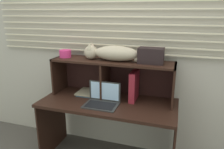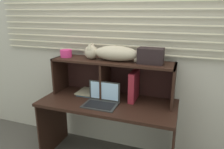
{
  "view_description": "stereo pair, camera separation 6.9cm",
  "coord_description": "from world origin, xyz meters",
  "px_view_note": "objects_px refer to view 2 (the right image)",
  "views": [
    {
      "loc": [
        0.65,
        -1.7,
        1.59
      ],
      "look_at": [
        0.0,
        0.34,
        0.96
      ],
      "focal_mm": 34.06,
      "sensor_mm": 36.0,
      "label": 1
    },
    {
      "loc": [
        0.72,
        -1.67,
        1.59
      ],
      "look_at": [
        0.0,
        0.34,
        0.96
      ],
      "focal_mm": 34.06,
      "sensor_mm": 36.0,
      "label": 2
    }
  ],
  "objects_px": {
    "small_basket": "(66,53)",
    "book_stack": "(88,92)",
    "binder_upright": "(134,86)",
    "laptop": "(102,100)",
    "cat": "(113,53)",
    "storage_box": "(151,56)"
  },
  "relations": [
    {
      "from": "laptop",
      "to": "cat",
      "type": "bearing_deg",
      "value": 77.9
    },
    {
      "from": "binder_upright",
      "to": "book_stack",
      "type": "xyz_separation_m",
      "value": [
        -0.53,
        -0.0,
        -0.14
      ]
    },
    {
      "from": "binder_upright",
      "to": "storage_box",
      "type": "distance_m",
      "value": 0.36
    },
    {
      "from": "binder_upright",
      "to": "book_stack",
      "type": "distance_m",
      "value": 0.55
    },
    {
      "from": "cat",
      "to": "small_basket",
      "type": "height_order",
      "value": "cat"
    },
    {
      "from": "book_stack",
      "to": "cat",
      "type": "bearing_deg",
      "value": 0.77
    },
    {
      "from": "laptop",
      "to": "small_basket",
      "type": "relative_size",
      "value": 2.58
    },
    {
      "from": "book_stack",
      "to": "binder_upright",
      "type": "bearing_deg",
      "value": 0.44
    },
    {
      "from": "cat",
      "to": "book_stack",
      "type": "xyz_separation_m",
      "value": [
        -0.3,
        -0.0,
        -0.46
      ]
    },
    {
      "from": "storage_box",
      "to": "small_basket",
      "type": "bearing_deg",
      "value": 180.0
    },
    {
      "from": "book_stack",
      "to": "storage_box",
      "type": "distance_m",
      "value": 0.83
    },
    {
      "from": "cat",
      "to": "binder_upright",
      "type": "bearing_deg",
      "value": 0.0
    },
    {
      "from": "laptop",
      "to": "book_stack",
      "type": "xyz_separation_m",
      "value": [
        -0.26,
        0.21,
        -0.03
      ]
    },
    {
      "from": "book_stack",
      "to": "storage_box",
      "type": "xyz_separation_m",
      "value": [
        0.69,
        0.0,
        0.46
      ]
    },
    {
      "from": "binder_upright",
      "to": "laptop",
      "type": "bearing_deg",
      "value": -142.08
    },
    {
      "from": "laptop",
      "to": "binder_upright",
      "type": "relative_size",
      "value": 1.07
    },
    {
      "from": "cat",
      "to": "storage_box",
      "type": "height_order",
      "value": "cat"
    },
    {
      "from": "laptop",
      "to": "storage_box",
      "type": "relative_size",
      "value": 1.35
    },
    {
      "from": "cat",
      "to": "small_basket",
      "type": "distance_m",
      "value": 0.55
    },
    {
      "from": "cat",
      "to": "laptop",
      "type": "height_order",
      "value": "cat"
    },
    {
      "from": "small_basket",
      "to": "book_stack",
      "type": "bearing_deg",
      "value": -0.92
    },
    {
      "from": "cat",
      "to": "storage_box",
      "type": "xyz_separation_m",
      "value": [
        0.39,
        0.0,
        0.0
      ]
    }
  ]
}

